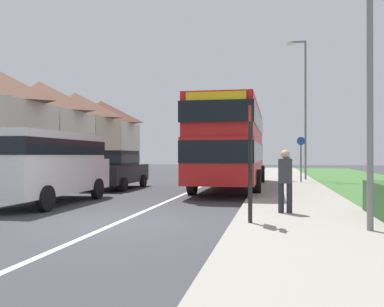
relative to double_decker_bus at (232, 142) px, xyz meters
name	(u,v)px	position (x,y,z in m)	size (l,w,h in m)	color
ground_plane	(119,222)	(-1.61, -10.02, -2.14)	(120.00, 120.00, 0.00)	#38383D
lane_marking_centre	(188,192)	(-1.61, -2.02, -2.14)	(0.14, 60.00, 0.01)	silver
pavement_near_side	(295,198)	(2.59, -4.02, -2.08)	(3.20, 68.00, 0.12)	gray
double_decker_bus	(232,142)	(0.00, 0.00, 0.00)	(2.80, 10.88, 3.70)	red
parked_van_white	(47,161)	(-5.16, -6.96, -0.80)	(2.11, 5.50, 2.26)	silver
parked_car_black	(116,168)	(-5.19, -0.95, -1.19)	(1.88, 4.40, 1.75)	black
pedestrian_at_stop	(285,178)	(2.16, -8.57, -1.17)	(0.34, 0.34, 1.67)	#23232D
pedestrian_walking_away	(287,166)	(2.59, 4.53, -1.17)	(0.34, 0.34, 1.67)	#23232D
bus_stop_sign	(250,155)	(1.39, -10.22, -0.60)	(0.09, 0.52, 2.60)	black
cycle_route_sign	(301,157)	(3.31, 4.08, -0.72)	(0.44, 0.08, 2.52)	slate
street_lamp_near	(364,2)	(3.56, -10.72, 2.30)	(1.14, 0.20, 7.77)	slate
street_lamp_mid	(304,102)	(3.62, 6.44, 2.56)	(1.14, 0.20, 8.28)	slate
house_terrace_far_side	(58,130)	(-16.16, 13.93, 1.52)	(6.76, 23.83, 7.33)	beige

